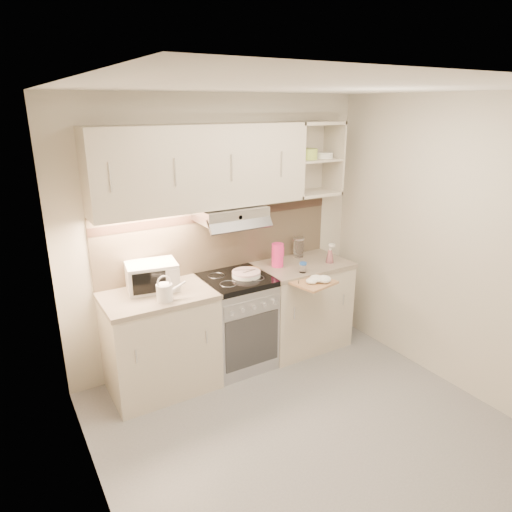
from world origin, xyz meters
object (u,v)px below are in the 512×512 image
Objects in this scene: microwave at (152,276)px; glass_jar at (299,247)px; electric_range at (237,321)px; watering_can at (165,291)px; cutting_board at (313,282)px; spray_bottle at (330,255)px; pink_pitcher at (278,255)px; plate_stack at (246,274)px.

glass_jar is (1.58, 0.06, -0.01)m from microwave.
watering_can reaches higher than electric_range.
glass_jar is (0.83, 0.18, 0.55)m from electric_range.
electric_range is 0.82m from cutting_board.
spray_bottle is (1.74, -0.24, -0.04)m from microwave.
electric_range is 0.75m from pink_pitcher.
microwave is 0.29m from watering_can.
electric_range is 2.55× the size of cutting_board.
cutting_board is at bearing -9.14° from watering_can.
cutting_board is (0.08, -0.46, -0.15)m from pink_pitcher.
pink_pitcher is 0.54m from spray_bottle.
glass_jar reaches higher than plate_stack.
pink_pitcher is 1.12× the size of glass_jar.
cutting_board is at bearing -114.04° from glass_jar.
plate_stack is 0.78m from glass_jar.
spray_bottle is 0.60× the size of cutting_board.
electric_range is 0.48m from plate_stack.
spray_bottle is (1.00, -0.13, 0.53)m from electric_range.
microwave is 1.58m from glass_jar.
glass_jar is 0.58× the size of cutting_board.
watering_can is at bearing -167.44° from glass_jar.
electric_range is at bearing 160.52° from plate_stack.
microwave is at bearing 169.94° from plate_stack.
electric_range is 1.96× the size of microwave.
glass_jar reaches higher than electric_range.
electric_range is 3.92× the size of pink_pitcher.
plate_stack is (0.09, -0.03, 0.47)m from electric_range.
watering_can is 0.72× the size of cutting_board.
pink_pitcher reaches higher than plate_stack.
electric_range is 3.42× the size of plate_stack.
watering_can is at bearing 158.31° from cutting_board.
microwave is 1.43m from cutting_board.
cutting_board is at bearing -38.44° from plate_stack.
spray_bottle is at bearing 2.80° from watering_can.
pink_pitcher is at bearing 142.64° from spray_bottle.
spray_bottle is at bearing -7.24° from electric_range.
microwave reaches higher than spray_bottle.
spray_bottle reaches higher than electric_range.
spray_bottle is (0.51, -0.17, -0.03)m from pink_pitcher.
pink_pitcher is 0.37m from glass_jar.
microwave is at bearing -177.78° from glass_jar.
pink_pitcher is (0.40, 0.08, 0.09)m from plate_stack.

